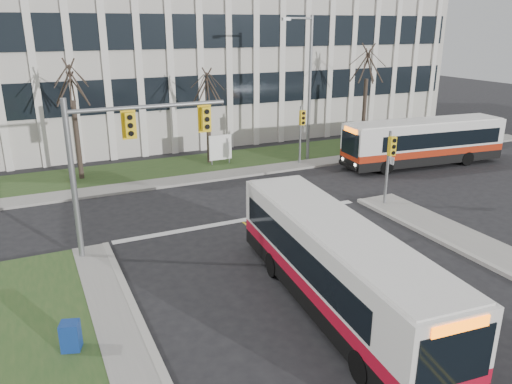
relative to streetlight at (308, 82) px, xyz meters
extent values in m
plane|color=black|center=(-8.03, -16.20, -5.19)|extent=(120.00, 120.00, 0.00)
cube|color=#9E9B93|center=(-3.03, -1.00, -5.12)|extent=(44.00, 1.60, 0.14)
cube|color=#2B4A1F|center=(-3.03, 1.80, -5.13)|extent=(44.00, 5.00, 0.12)
cube|color=#B8B4AA|center=(-3.03, 13.80, 0.81)|extent=(40.00, 16.00, 12.00)
cylinder|color=slate|center=(-15.33, -9.00, -2.09)|extent=(0.22, 0.22, 6.20)
cylinder|color=slate|center=(-12.33, -9.00, 0.51)|extent=(6.00, 0.16, 0.16)
cube|color=yellow|center=(-13.13, -9.15, -0.09)|extent=(0.34, 0.24, 0.92)
cube|color=yellow|center=(-10.13, -9.15, -0.09)|extent=(0.34, 0.24, 0.92)
cylinder|color=slate|center=(-0.83, -9.20, -3.29)|extent=(0.14, 0.14, 3.80)
cube|color=yellow|center=(-0.83, -9.40, -2.09)|extent=(0.34, 0.24, 0.92)
cylinder|color=slate|center=(-0.83, -0.70, -3.29)|extent=(0.14, 0.14, 3.80)
cube|color=yellow|center=(-0.83, -0.90, -2.09)|extent=(0.34, 0.24, 0.92)
cylinder|color=slate|center=(0.17, 0.00, -0.59)|extent=(0.20, 0.20, 9.20)
cylinder|color=slate|center=(-0.73, 0.00, 3.81)|extent=(1.80, 0.14, 0.14)
cube|color=slate|center=(-1.63, 0.00, 3.76)|extent=(0.50, 0.25, 0.18)
cylinder|color=slate|center=(-6.13, 1.30, -4.69)|extent=(0.08, 0.08, 1.00)
cylinder|color=slate|center=(-4.93, 1.30, -4.69)|extent=(0.08, 0.08, 1.00)
cube|color=white|center=(-5.53, 1.30, -3.99)|extent=(1.50, 0.12, 1.60)
cylinder|color=#42352B|center=(-14.03, 1.80, -2.88)|extent=(0.28, 0.28, 4.62)
cylinder|color=#42352B|center=(-6.03, 2.00, -3.15)|extent=(0.28, 0.28, 4.09)
cylinder|color=#42352B|center=(5.97, 1.80, -2.72)|extent=(0.28, 0.28, 4.95)
cube|color=navy|center=(-16.32, -15.00, -4.72)|extent=(0.62, 0.58, 0.95)
camera|label=1|loc=(-16.71, -27.74, 3.45)|focal=35.00mm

